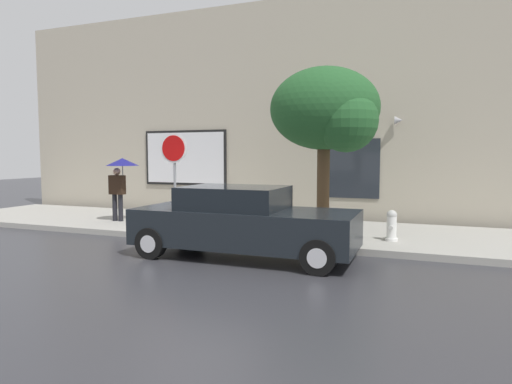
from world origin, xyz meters
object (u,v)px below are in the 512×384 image
Objects in this scene: pedestrian_with_umbrella at (121,172)px; street_tree at (328,112)px; parked_car at (243,222)px; fire_hydrant at (392,226)px; stop_sign at (174,162)px.

pedestrian_with_umbrella is 0.46× the size of street_tree.
parked_car is 3.52m from fire_hydrant.
street_tree is at bearing 59.86° from parked_car.
parked_car is 2.44× the size of pedestrian_with_umbrella.
stop_sign is (2.30, -0.79, 0.30)m from pedestrian_with_umbrella.
fire_hydrant is at bearing 37.15° from parked_car.
street_tree is 1.62× the size of stop_sign.
street_tree is (1.29, 2.22, 2.40)m from parked_car.
street_tree reaches higher than fire_hydrant.
stop_sign is at bearing -174.41° from fire_hydrant.
stop_sign reaches higher than parked_car.
fire_hydrant is at bearing 5.59° from stop_sign.
stop_sign is at bearing -18.95° from pedestrian_with_umbrella.
fire_hydrant is at bearing -1.96° from pedestrian_with_umbrella.
pedestrian_with_umbrella is 6.35m from street_tree.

